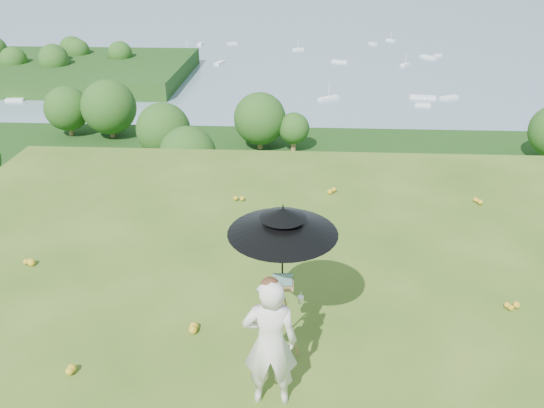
{
  "coord_description": "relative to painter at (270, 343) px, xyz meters",
  "views": [
    {
      "loc": [
        0.02,
        -5.64,
        4.83
      ],
      "look_at": [
        -0.37,
        1.89,
        1.05
      ],
      "focal_mm": 35.0,
      "sensor_mm": 36.0,
      "label": 1
    }
  ],
  "objects": [
    {
      "name": "forest_slope",
      "position": [
        0.24,
        36.11,
        -29.84
      ],
      "size": [
        140.0,
        56.0,
        22.0
      ],
      "primitive_type": "cube",
      "color": "#12390F",
      "rests_on": "bay_water"
    },
    {
      "name": "ground",
      "position": [
        0.24,
        1.11,
        -0.84
      ],
      "size": [
        14.0,
        14.0,
        0.0
      ],
      "primitive_type": "plane",
      "color": "#3B5F1B",
      "rests_on": "ground"
    },
    {
      "name": "sun_umbrella",
      "position": [
        0.11,
        0.63,
        0.85
      ],
      "size": [
        1.26,
        1.26,
        1.08
      ],
      "primitive_type": null,
      "rotation": [
        0.0,
        0.0,
        -0.01
      ],
      "color": "black",
      "rests_on": "field_easel"
    },
    {
      "name": "shoreline_tier",
      "position": [
        0.24,
        76.11,
        -36.84
      ],
      "size": [
        170.0,
        28.0,
        8.0
      ],
      "primitive_type": "cube",
      "color": "#716B5A",
      "rests_on": "bay_water"
    },
    {
      "name": "wildflowers",
      "position": [
        0.24,
        1.36,
        -0.78
      ],
      "size": [
        10.0,
        10.5,
        0.12
      ],
      "primitive_type": null,
      "color": "gold",
      "rests_on": "ground"
    },
    {
      "name": "bay_water",
      "position": [
        0.24,
        241.11,
        -34.84
      ],
      "size": [
        700.0,
        700.0,
        0.0
      ],
      "primitive_type": "plane",
      "color": "#738FA5",
      "rests_on": "ground"
    },
    {
      "name": "field_easel",
      "position": [
        0.11,
        0.6,
        -0.14
      ],
      "size": [
        0.57,
        0.57,
        1.4
      ],
      "primitive_type": null,
      "rotation": [
        0.0,
        0.0,
        0.08
      ],
      "color": "#97663F",
      "rests_on": "ground"
    },
    {
      "name": "slope_trees",
      "position": [
        0.24,
        36.11,
        -15.84
      ],
      "size": [
        110.0,
        50.0,
        6.0
      ],
      "primitive_type": null,
      "color": "#224A16",
      "rests_on": "forest_slope"
    },
    {
      "name": "moored_boats",
      "position": [
        -12.26,
        162.11,
        -34.49
      ],
      "size": [
        140.0,
        140.0,
        0.7
      ],
      "primitive_type": null,
      "color": "white",
      "rests_on": "bay_water"
    },
    {
      "name": "harbor_town",
      "position": [
        0.24,
        76.11,
        -30.34
      ],
      "size": [
        110.0,
        22.0,
        5.0
      ],
      "primitive_type": null,
      "color": "silver",
      "rests_on": "shoreline_tier"
    },
    {
      "name": "painter",
      "position": [
        0.0,
        0.0,
        0.0
      ],
      "size": [
        0.63,
        0.43,
        1.69
      ],
      "primitive_type": "imported",
      "rotation": [
        0.0,
        0.0,
        3.18
      ],
      "color": "white",
      "rests_on": "ground"
    },
    {
      "name": "peninsula",
      "position": [
        -74.76,
        156.11,
        -29.84
      ],
      "size": [
        90.0,
        60.0,
        12.0
      ],
      "primitive_type": null,
      "color": "#12390F",
      "rests_on": "bay_water"
    },
    {
      "name": "painter_cap",
      "position": [
        0.0,
        0.0,
        0.8
      ],
      "size": [
        0.22,
        0.26,
        0.1
      ],
      "primitive_type": null,
      "rotation": [
        0.0,
        0.0,
        0.07
      ],
      "color": "#C06B69",
      "rests_on": "painter"
    }
  ]
}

